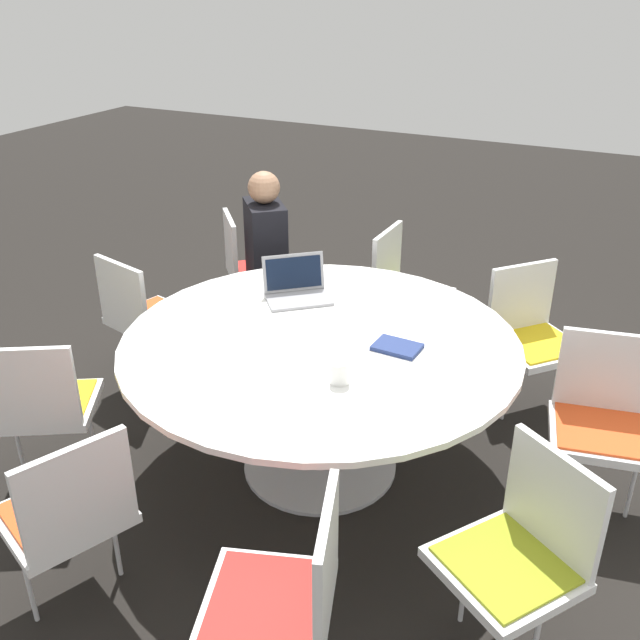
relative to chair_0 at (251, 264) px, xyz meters
The scene contains 15 objects.
ground_plane 1.68m from the chair_0, 43.39° to the left, with size 16.00×16.00×0.00m, color black.
conference_table 1.61m from the chair_0, 43.39° to the left, with size 1.89×1.89×0.74m.
chair_0 is the anchor object (origin of this frame).
chair_1 0.93m from the chair_0, 11.04° to the right, with size 0.51×0.53×0.85m.
chair_2 1.89m from the chair_0, ahead, with size 0.59×0.59×0.85m.
chair_3 2.49m from the chair_0, 15.47° to the left, with size 0.57×0.56×0.85m.
chair_4 2.86m from the chair_0, 33.63° to the left, with size 0.55×0.54×0.85m.
chair_5 2.89m from the chair_0, 50.30° to the left, with size 0.59×0.60×0.85m.
chair_6 2.51m from the chair_0, 70.39° to the left, with size 0.50×0.51×0.85m.
chair_7 1.92m from the chair_0, 85.67° to the left, with size 0.61×0.61×0.85m.
chair_8 1.07m from the chair_0, 97.44° to the left, with size 0.45×0.43×0.85m.
person_0 0.32m from the chair_0, 59.94° to the left, with size 0.42×0.40×1.20m.
laptop 1.15m from the chair_0, 44.46° to the left, with size 0.40×0.41×0.21m.
spiral_notebook 1.85m from the chair_0, 53.14° to the left, with size 0.16×0.22×0.02m.
coffee_cup 2.02m from the chair_0, 42.35° to the left, with size 0.09×0.09×0.10m.
Camera 1 is at (2.66, 1.32, 2.31)m, focal length 40.00 mm.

